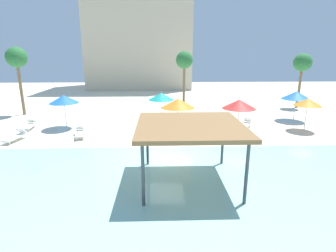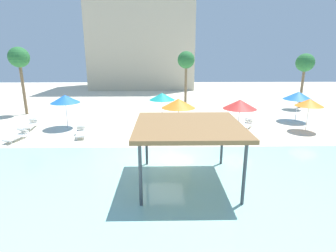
{
  "view_description": "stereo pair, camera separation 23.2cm",
  "coord_description": "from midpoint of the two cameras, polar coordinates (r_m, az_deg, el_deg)",
  "views": [
    {
      "loc": [
        -0.2,
        -14.69,
        5.93
      ],
      "look_at": [
        0.35,
        2.0,
        1.3
      ],
      "focal_mm": 28.6,
      "sensor_mm": 36.0,
      "label": 1
    },
    {
      "loc": [
        0.04,
        -14.69,
        5.93
      ],
      "look_at": [
        0.35,
        2.0,
        1.3
      ],
      "focal_mm": 28.6,
      "sensor_mm": 36.0,
      "label": 2
    }
  ],
  "objects": [
    {
      "name": "beach_umbrella_orange_0",
      "position": [
        19.25,
        2.6,
        4.86
      ],
      "size": [
        2.42,
        2.42,
        2.71
      ],
      "color": "silver",
      "rests_on": "ground"
    },
    {
      "name": "lounge_chair_1",
      "position": [
        20.4,
        -17.8,
        -1.19
      ],
      "size": [
        1.03,
        1.98,
        0.74
      ],
      "rotation": [
        0.0,
        0.0,
        -1.33
      ],
      "color": "white",
      "rests_on": "ground"
    },
    {
      "name": "beach_umbrella_blue_2",
      "position": [
        22.68,
        -20.82,
        5.42
      ],
      "size": [
        2.3,
        2.3,
        2.67
      ],
      "color": "silver",
      "rests_on": "ground"
    },
    {
      "name": "palm_tree_1",
      "position": [
        30.62,
        4.1,
        13.62
      ],
      "size": [
        1.9,
        1.9,
        6.04
      ],
      "color": "brown",
      "rests_on": "ground"
    },
    {
      "name": "palm_tree_2",
      "position": [
        29.31,
        -28.96,
        12.4
      ],
      "size": [
        1.9,
        1.9,
        6.41
      ],
      "color": "brown",
      "rests_on": "ground"
    },
    {
      "name": "lounge_chair_0",
      "position": [
        24.06,
        -26.9,
        0.33
      ],
      "size": [
        0.83,
        1.96,
        0.74
      ],
      "rotation": [
        0.0,
        0.0,
        -1.45
      ],
      "color": "white",
      "rests_on": "ground"
    },
    {
      "name": "beach_umbrella_blue_6",
      "position": [
        26.05,
        26.25,
        5.84
      ],
      "size": [
        2.5,
        2.5,
        2.62
      ],
      "color": "silver",
      "rests_on": "ground"
    },
    {
      "name": "hotel_block_0",
      "position": [
        48.01,
        -5.42,
        21.45
      ],
      "size": [
        16.75,
        10.72,
        21.93
      ],
      "primitive_type": "cube",
      "color": "beige",
      "rests_on": "ground"
    },
    {
      "name": "palm_tree_0",
      "position": [
        32.49,
        27.35,
        11.69
      ],
      "size": [
        1.9,
        1.9,
        5.8
      ],
      "color": "brown",
      "rests_on": "ground"
    },
    {
      "name": "shade_pavilion",
      "position": [
        11.99,
        4.93,
        -0.28
      ],
      "size": [
        4.74,
        4.74,
        2.84
      ],
      "color": "#42474C",
      "rests_on": "ground"
    },
    {
      "name": "lagoon_water",
      "position": [
        11.14,
        -0.52,
        -16.55
      ],
      "size": [
        44.0,
        13.5,
        0.04
      ],
      "primitive_type": "cube",
      "color": "#99D1C6",
      "rests_on": "ground"
    },
    {
      "name": "beach_umbrella_teal_3",
      "position": [
        23.02,
        -0.99,
        6.32
      ],
      "size": [
        2.2,
        2.2,
        2.57
      ],
      "color": "silver",
      "rests_on": "ground"
    },
    {
      "name": "lounge_chair_2",
      "position": [
        21.3,
        -29.17,
        -1.76
      ],
      "size": [
        1.0,
        1.98,
        0.74
      ],
      "rotation": [
        0.0,
        0.0,
        -1.79
      ],
      "color": "white",
      "rests_on": "ground"
    },
    {
      "name": "ground_plane",
      "position": [
        15.84,
        -0.71,
        -6.48
      ],
      "size": [
        80.0,
        80.0,
        0.0
      ],
      "primitive_type": "plane",
      "color": "beige"
    },
    {
      "name": "beach_umbrella_orange_1",
      "position": [
        23.08,
        28.19,
        4.44
      ],
      "size": [
        2.07,
        2.07,
        2.52
      ],
      "color": "silver",
      "rests_on": "ground"
    },
    {
      "name": "beach_umbrella_red_5",
      "position": [
        19.7,
        15.38,
        4.5
      ],
      "size": [
        2.39,
        2.39,
        2.69
      ],
      "color": "silver",
      "rests_on": "ground"
    },
    {
      "name": "lounge_chair_3",
      "position": [
        22.43,
        16.74,
        0.37
      ],
      "size": [
        1.49,
        1.93,
        0.74
      ],
      "rotation": [
        0.0,
        0.0,
        -2.11
      ],
      "color": "white",
      "rests_on": "ground"
    }
  ]
}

